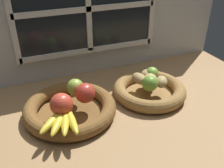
{
  "coord_description": "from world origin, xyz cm",
  "views": [
    {
      "loc": [
        -32.78,
        -77.74,
        57.31
      ],
      "look_at": [
        -1.07,
        -1.65,
        9.27
      ],
      "focal_mm": 40.05,
      "sensor_mm": 36.0,
      "label": 1
    }
  ],
  "objects_px": {
    "fruit_bowl_left": "(70,109)",
    "apple_green_back": "(75,87)",
    "potato_oblong": "(139,79)",
    "lime_far": "(152,73)",
    "apple_red_right": "(85,93)",
    "banana_bunch_front": "(63,120)",
    "fruit_bowl_right": "(149,90)",
    "apple_red_front": "(61,104)",
    "lime_near": "(150,83)",
    "potato_large": "(150,80)",
    "potato_back": "(149,74)",
    "potato_small": "(161,82)"
  },
  "relations": [
    {
      "from": "apple_red_front",
      "to": "potato_large",
      "type": "relative_size",
      "value": 0.98
    },
    {
      "from": "fruit_bowl_right",
      "to": "apple_red_front",
      "type": "bearing_deg",
      "value": -171.06
    },
    {
      "from": "potato_small",
      "to": "potato_back",
      "type": "distance_m",
      "value": 0.08
    },
    {
      "from": "potato_back",
      "to": "potato_large",
      "type": "relative_size",
      "value": 0.85
    },
    {
      "from": "potato_large",
      "to": "lime_near",
      "type": "distance_m",
      "value": 0.05
    },
    {
      "from": "potato_oblong",
      "to": "banana_bunch_front",
      "type": "bearing_deg",
      "value": -158.76
    },
    {
      "from": "potato_small",
      "to": "lime_near",
      "type": "distance_m",
      "value": 0.06
    },
    {
      "from": "potato_small",
      "to": "potato_oblong",
      "type": "height_order",
      "value": "potato_small"
    },
    {
      "from": "apple_red_front",
      "to": "apple_red_right",
      "type": "bearing_deg",
      "value": 23.44
    },
    {
      "from": "fruit_bowl_left",
      "to": "apple_green_back",
      "type": "distance_m",
      "value": 0.08
    },
    {
      "from": "apple_red_right",
      "to": "banana_bunch_front",
      "type": "relative_size",
      "value": 0.46
    },
    {
      "from": "apple_red_right",
      "to": "potato_back",
      "type": "relative_size",
      "value": 1.09
    },
    {
      "from": "potato_small",
      "to": "lime_far",
      "type": "bearing_deg",
      "value": 91.49
    },
    {
      "from": "apple_green_back",
      "to": "lime_near",
      "type": "bearing_deg",
      "value": -16.73
    },
    {
      "from": "potato_oblong",
      "to": "lime_far",
      "type": "xyz_separation_m",
      "value": [
        0.07,
        0.01,
        0.01
      ]
    },
    {
      "from": "fruit_bowl_left",
      "to": "potato_oblong",
      "type": "distance_m",
      "value": 0.31
    },
    {
      "from": "apple_red_right",
      "to": "banana_bunch_front",
      "type": "distance_m",
      "value": 0.14
    },
    {
      "from": "potato_oblong",
      "to": "lime_near",
      "type": "height_order",
      "value": "lime_near"
    },
    {
      "from": "potato_oblong",
      "to": "lime_far",
      "type": "relative_size",
      "value": 1.42
    },
    {
      "from": "potato_oblong",
      "to": "lime_near",
      "type": "bearing_deg",
      "value": -81.35
    },
    {
      "from": "apple_green_back",
      "to": "potato_small",
      "type": "xyz_separation_m",
      "value": [
        0.34,
        -0.08,
        -0.01
      ]
    },
    {
      "from": "fruit_bowl_left",
      "to": "potato_back",
      "type": "distance_m",
      "value": 0.37
    },
    {
      "from": "lime_far",
      "to": "apple_green_back",
      "type": "bearing_deg",
      "value": 179.24
    },
    {
      "from": "potato_back",
      "to": "apple_red_right",
      "type": "bearing_deg",
      "value": -168.32
    },
    {
      "from": "apple_green_back",
      "to": "potato_back",
      "type": "relative_size",
      "value": 0.95
    },
    {
      "from": "banana_bunch_front",
      "to": "potato_small",
      "type": "xyz_separation_m",
      "value": [
        0.42,
        0.08,
        0.01
      ]
    },
    {
      "from": "fruit_bowl_right",
      "to": "apple_red_front",
      "type": "xyz_separation_m",
      "value": [
        -0.38,
        -0.06,
        0.07
      ]
    },
    {
      "from": "fruit_bowl_left",
      "to": "lime_far",
      "type": "bearing_deg",
      "value": 6.07
    },
    {
      "from": "potato_oblong",
      "to": "potato_back",
      "type": "relative_size",
      "value": 1.13
    },
    {
      "from": "fruit_bowl_left",
      "to": "apple_red_right",
      "type": "height_order",
      "value": "apple_red_right"
    },
    {
      "from": "fruit_bowl_right",
      "to": "potato_back",
      "type": "bearing_deg",
      "value": 65.56
    },
    {
      "from": "apple_green_back",
      "to": "potato_oblong",
      "type": "relative_size",
      "value": 0.85
    },
    {
      "from": "potato_small",
      "to": "lime_far",
      "type": "xyz_separation_m",
      "value": [
        -0.0,
        0.07,
        0.0
      ]
    },
    {
      "from": "apple_red_right",
      "to": "potato_large",
      "type": "xyz_separation_m",
      "value": [
        0.28,
        0.02,
        -0.02
      ]
    },
    {
      "from": "potato_small",
      "to": "potato_back",
      "type": "height_order",
      "value": "potato_small"
    },
    {
      "from": "fruit_bowl_left",
      "to": "potato_small",
      "type": "distance_m",
      "value": 0.38
    },
    {
      "from": "lime_near",
      "to": "apple_green_back",
      "type": "bearing_deg",
      "value": 163.27
    },
    {
      "from": "apple_green_back",
      "to": "banana_bunch_front",
      "type": "distance_m",
      "value": 0.18
    },
    {
      "from": "apple_red_right",
      "to": "potato_small",
      "type": "distance_m",
      "value": 0.32
    },
    {
      "from": "fruit_bowl_right",
      "to": "potato_oblong",
      "type": "distance_m",
      "value": 0.07
    },
    {
      "from": "potato_large",
      "to": "lime_near",
      "type": "bearing_deg",
      "value": -123.69
    },
    {
      "from": "potato_back",
      "to": "potato_oblong",
      "type": "bearing_deg",
      "value": -164.05
    },
    {
      "from": "potato_oblong",
      "to": "potato_large",
      "type": "relative_size",
      "value": 0.95
    },
    {
      "from": "lime_near",
      "to": "lime_far",
      "type": "xyz_separation_m",
      "value": [
        0.06,
        0.08,
        -0.0
      ]
    },
    {
      "from": "fruit_bowl_right",
      "to": "potato_small",
      "type": "bearing_deg",
      "value": -45.0
    },
    {
      "from": "apple_green_back",
      "to": "apple_red_right",
      "type": "bearing_deg",
      "value": -72.05
    },
    {
      "from": "fruit_bowl_left",
      "to": "fruit_bowl_right",
      "type": "distance_m",
      "value": 0.34
    },
    {
      "from": "fruit_bowl_right",
      "to": "lime_near",
      "type": "relative_size",
      "value": 4.78
    },
    {
      "from": "banana_bunch_front",
      "to": "potato_back",
      "type": "distance_m",
      "value": 0.44
    },
    {
      "from": "banana_bunch_front",
      "to": "lime_near",
      "type": "height_order",
      "value": "lime_near"
    }
  ]
}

